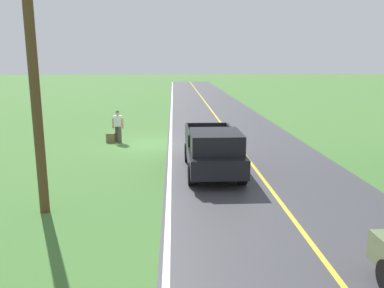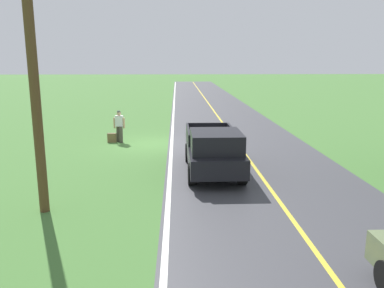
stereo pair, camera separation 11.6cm
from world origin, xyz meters
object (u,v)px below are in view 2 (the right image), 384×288
object	(u,v)px
pickup_truck_passing	(214,149)
hitchhiker_walking	(119,124)
suitcase_carried	(112,138)
utility_pole_roadside	(33,70)

from	to	relation	value
pickup_truck_passing	hitchhiker_walking	bearing A→B (deg)	-53.49
suitcase_carried	pickup_truck_passing	bearing A→B (deg)	43.32
hitchhiker_walking	suitcase_carried	xyz separation A→B (m)	(0.42, 0.05, -0.73)
suitcase_carried	utility_pole_roadside	distance (m)	10.59
pickup_truck_passing	utility_pole_roadside	world-z (taller)	utility_pole_roadside
hitchhiker_walking	pickup_truck_passing	bearing A→B (deg)	126.51
hitchhiker_walking	suitcase_carried	distance (m)	0.85
suitcase_carried	hitchhiker_walking	bearing A→B (deg)	100.86
suitcase_carried	pickup_truck_passing	size ratio (longest dim) A/B	0.09
hitchhiker_walking	pickup_truck_passing	distance (m)	7.63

